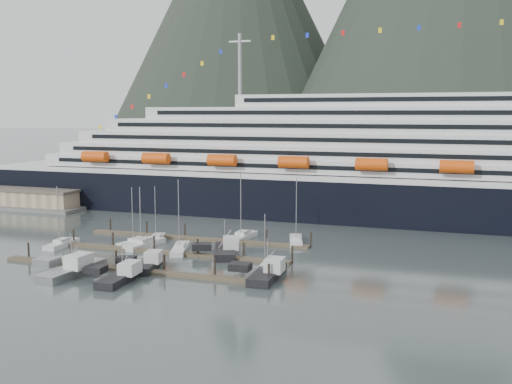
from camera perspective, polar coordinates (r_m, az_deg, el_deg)
ground at (r=107.81m, az=-6.98°, el=-6.40°), size 1600.00×1600.00×0.00m
cruise_ship at (r=150.16m, az=12.91°, el=2.07°), size 210.00×30.40×50.30m
warehouse at (r=181.81m, az=-21.63°, el=-0.45°), size 46.00×20.00×5.80m
dock_near at (r=101.63m, az=-12.00°, el=-7.20°), size 48.18×2.28×3.20m
dock_mid at (r=112.58m, az=-8.55°, el=-5.67°), size 48.18×2.28×3.20m
dock_far at (r=123.92m, az=-5.73°, el=-4.40°), size 48.18×2.28×3.20m
sailboat_a at (r=123.18m, az=-17.99°, el=-4.76°), size 2.94×8.91×12.36m
sailboat_b at (r=121.33m, az=-11.33°, el=-4.73°), size 4.46×9.07×11.84m
sailboat_c at (r=119.05m, az=-10.59°, el=-4.94°), size 4.33×10.39×12.34m
sailboat_d at (r=114.21m, az=-7.24°, el=-5.40°), size 5.66×10.59×14.11m
sailboat_e at (r=123.92m, az=-9.44°, el=-4.43°), size 4.81×8.83×11.71m
sailboat_f at (r=124.09m, az=-1.27°, el=-4.29°), size 3.41×9.69×14.55m
sailboat_g at (r=120.64m, az=3.82°, el=-4.66°), size 5.14×10.12×13.69m
sailboat_h at (r=98.66m, az=0.95°, el=-7.44°), size 3.00×8.17×10.20m
trawler_a at (r=101.58m, az=-17.18°, el=-7.02°), size 9.84×13.63×7.41m
trawler_b at (r=102.38m, az=-10.32°, el=-6.74°), size 8.02×10.35×6.39m
trawler_c at (r=96.41m, az=-12.65°, el=-7.71°), size 8.90×12.58×6.28m
trawler_d at (r=95.05m, az=1.00°, el=-7.70°), size 8.85×11.95×7.01m
trawler_e at (r=110.19m, az=-3.05°, el=-5.56°), size 9.68×11.63×7.20m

